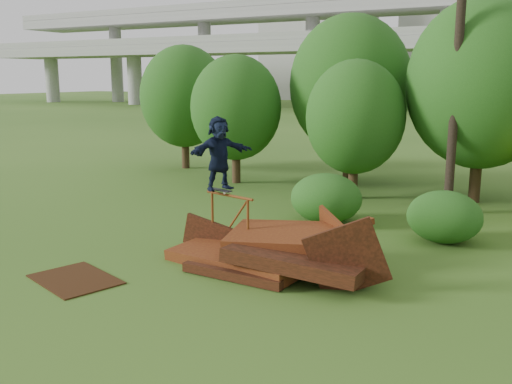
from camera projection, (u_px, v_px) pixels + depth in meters
The scene contains 16 objects.
ground at pixel (243, 291), 11.48m from camera, with size 240.00×240.00×0.00m, color #2D5116.
scrap_pile at pixel (273, 253), 12.75m from camera, with size 5.53×2.95×1.79m.
grind_rail at pixel (230, 215), 13.50m from camera, with size 1.46×0.41×1.52m.
skateboard at pixel (220, 190), 13.61m from camera, with size 0.71×0.34×0.07m.
skater at pixel (219, 153), 13.43m from camera, with size 1.62×0.51×1.74m, color black.
flat_plate at pixel (75, 279), 12.09m from camera, with size 1.90×1.35×0.03m, color black.
tree_0 at pixel (236, 108), 22.62m from camera, with size 3.62×3.62×5.11m.
tree_1 at pixel (350, 85), 22.47m from camera, with size 4.79×4.79×6.67m.
tree_2 at pixel (355, 117), 19.68m from camera, with size 3.44×3.44×4.84m.
tree_3 at pixel (483, 83), 18.85m from camera, with size 4.96×4.96×6.88m.
tree_6 at pixel (184, 97), 26.26m from camera, with size 4.07×4.07×5.68m.
shrub_left at pixel (326, 198), 16.73m from camera, with size 2.12×1.95×1.47m, color #1E4A13.
shrub_right at pixel (444, 217), 14.72m from camera, with size 1.92×1.76×1.36m, color #1E4A13.
utility_pole at pixel (460, 29), 16.93m from camera, with size 1.40×0.28×11.10m.
building_left at pixel (320, 5), 107.54m from camera, with size 18.00×16.00×35.00m, color #9E9E99.
building_right at pixel (447, 22), 103.87m from camera, with size 14.00×14.00×28.00m, color #9E9E99.
Camera 1 is at (5.46, -9.39, 4.23)m, focal length 40.00 mm.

